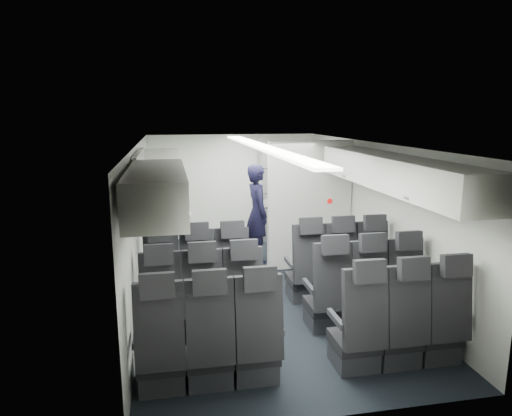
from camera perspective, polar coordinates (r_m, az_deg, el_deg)
name	(u,v)px	position (r m, az deg, el deg)	size (l,w,h in m)	color
cabin_shell	(261,215)	(6.58, 0.65, -0.92)	(3.41, 6.01, 2.16)	black
seat_row_front	(269,275)	(6.28, 1.62, -8.40)	(3.33, 0.56, 1.24)	black
seat_row_mid	(285,301)	(5.46, 3.69, -11.57)	(3.33, 0.56, 1.24)	black
seat_row_rear	(308,338)	(4.68, 6.54, -15.80)	(3.33, 0.56, 1.24)	black
overhead_bin_left_rear	(157,190)	(4.35, -12.28, 2.16)	(0.53, 1.80, 0.40)	silver
overhead_bin_left_front_open	(157,178)	(6.10, -12.29, 3.67)	(0.64, 1.70, 0.72)	#9E9E93
overhead_bin_right_rear	(431,182)	(5.10, 20.99, 3.04)	(0.53, 1.80, 0.40)	silver
overhead_bin_right_front	(362,164)	(6.64, 13.08, 5.35)	(0.53, 1.70, 0.40)	silver
bulkhead_partition	(310,205)	(7.59, 6.72, 0.33)	(1.40, 0.15, 2.13)	silver
galley_unit	(280,193)	(9.42, 3.03, 1.84)	(0.85, 0.52, 1.90)	#939399
boarding_door	(149,209)	(8.01, -13.18, -0.17)	(0.12, 1.27, 1.86)	silver
flight_attendant	(257,213)	(7.93, 0.19, -0.67)	(0.63, 0.41, 1.72)	black
carry_on_bag	(157,174)	(6.08, -12.31, 4.12)	(0.40, 0.28, 0.24)	black
papers	(269,202)	(7.88, 1.61, 0.69)	(0.20, 0.02, 0.14)	white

